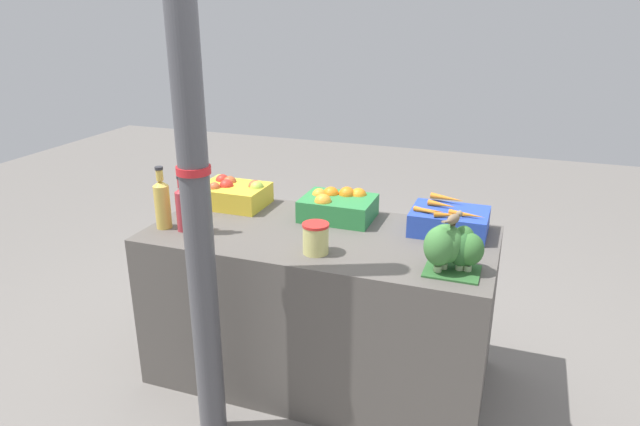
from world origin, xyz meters
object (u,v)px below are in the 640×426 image
object	(u,v)px
apple_crate	(233,193)
juice_bottle_golden	(162,203)
juice_bottle_cloudy	(202,207)
carrot_crate	(449,221)
pickle_jar	(316,238)
juice_bottle_ruby	(182,208)
sparrow_bird	(454,218)
support_pole	(196,197)
orange_crate	(337,206)
broccoli_pile	(453,247)

from	to	relation	value
apple_crate	juice_bottle_golden	xyz separation A→B (m)	(-0.15, -0.41, 0.06)
juice_bottle_golden	juice_bottle_cloudy	size ratio (longest dim) A/B	1.00
carrot_crate	juice_bottle_golden	distance (m)	1.36
carrot_crate	pickle_jar	size ratio (longest dim) A/B	2.59
juice_bottle_ruby	sparrow_bird	world-z (taller)	juice_bottle_ruby
juice_bottle_ruby	pickle_jar	size ratio (longest dim) A/B	1.99
support_pole	carrot_crate	bearing A→B (deg)	42.27
apple_crate	sparrow_bird	xyz separation A→B (m)	(1.21, -0.42, 0.16)
apple_crate	sparrow_bird	distance (m)	1.29
sparrow_bird	orange_crate	bearing A→B (deg)	80.49
juice_bottle_golden	juice_bottle_cloudy	world-z (taller)	juice_bottle_golden
juice_bottle_ruby	broccoli_pile	bearing A→B (deg)	-0.73
juice_bottle_golden	sparrow_bird	bearing A→B (deg)	-0.60
support_pole	apple_crate	xyz separation A→B (m)	(-0.28, 0.79, -0.26)
juice_bottle_cloudy	sparrow_bird	bearing A→B (deg)	-0.71
carrot_crate	pickle_jar	world-z (taller)	carrot_crate
support_pole	juice_bottle_golden	size ratio (longest dim) A/B	7.25
broccoli_pile	juice_bottle_golden	distance (m)	1.37
pickle_jar	sparrow_bird	bearing A→B (deg)	1.88
support_pole	juice_bottle_cloudy	bearing A→B (deg)	119.67
carrot_crate	pickle_jar	distance (m)	0.67
juice_bottle_ruby	sparrow_bird	size ratio (longest dim) A/B	2.12
orange_crate	apple_crate	bearing A→B (deg)	179.93
support_pole	juice_bottle_golden	world-z (taller)	support_pole
pickle_jar	juice_bottle_golden	bearing A→B (deg)	177.61
broccoli_pile	juice_bottle_cloudy	size ratio (longest dim) A/B	0.77
apple_crate	broccoli_pile	size ratio (longest dim) A/B	1.52
juice_bottle_ruby	juice_bottle_golden	bearing A→B (deg)	180.00
juice_bottle_cloudy	pickle_jar	xyz separation A→B (m)	(0.58, -0.03, -0.06)
orange_crate	broccoli_pile	bearing A→B (deg)	-34.19
juice_bottle_ruby	juice_bottle_cloudy	world-z (taller)	juice_bottle_cloudy
juice_bottle_cloudy	sparrow_bird	distance (m)	1.15
apple_crate	juice_bottle_golden	size ratio (longest dim) A/B	1.16
orange_crate	pickle_jar	size ratio (longest dim) A/B	2.59
orange_crate	juice_bottle_cloudy	bearing A→B (deg)	-142.40
juice_bottle_golden	pickle_jar	world-z (taller)	juice_bottle_golden
carrot_crate	support_pole	bearing A→B (deg)	-137.73
apple_crate	broccoli_pile	bearing A→B (deg)	-19.26
apple_crate	juice_bottle_ruby	size ratio (longest dim) A/B	1.30
broccoli_pile	juice_bottle_ruby	xyz separation A→B (m)	(-1.26, 0.02, 0.01)
sparrow_bird	pickle_jar	bearing A→B (deg)	116.68
juice_bottle_ruby	juice_bottle_cloudy	distance (m)	0.11
broccoli_pile	juice_bottle_golden	bearing A→B (deg)	179.33
carrot_crate	juice_bottle_ruby	world-z (taller)	juice_bottle_ruby
pickle_jar	juice_bottle_cloudy	bearing A→B (deg)	176.72
juice_bottle_cloudy	apple_crate	bearing A→B (deg)	98.60
juice_bottle_golden	sparrow_bird	distance (m)	1.37
support_pole	orange_crate	world-z (taller)	support_pole
apple_crate	sparrow_bird	size ratio (longest dim) A/B	2.76
support_pole	sparrow_bird	size ratio (longest dim) A/B	17.24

